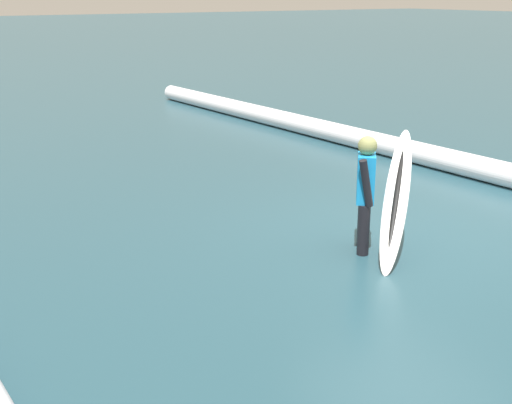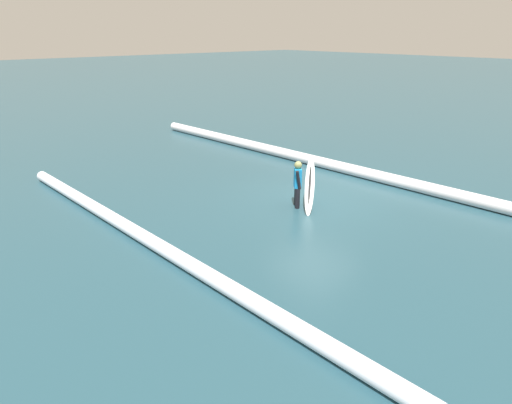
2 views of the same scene
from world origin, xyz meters
The scene contains 5 objects.
ground_plane centered at (0.00, 0.00, 0.00)m, with size 170.12×170.12×0.00m, color #244855.
surfer centered at (-0.07, 0.98, 0.77)m, with size 0.42×0.50×1.39m.
surfboard centered at (-0.31, 0.71, 0.66)m, with size 1.21×1.37×1.36m.
wave_crest_foreground centered at (1.00, -2.74, 0.20)m, with size 0.39×0.39×21.63m, color white.
wave_crest_midground centered at (0.41, 5.54, 0.17)m, with size 0.33×0.33×14.28m, color white.
Camera 2 is at (-8.39, 10.07, 4.85)m, focal length 31.16 mm.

